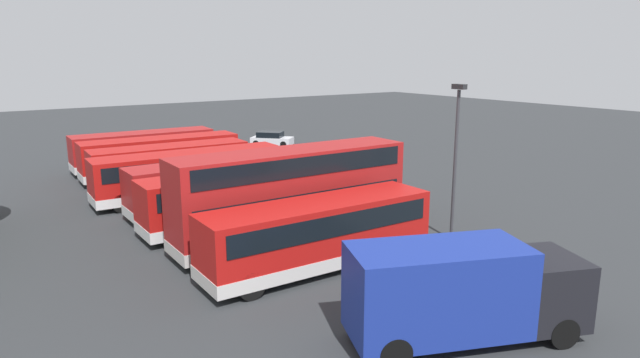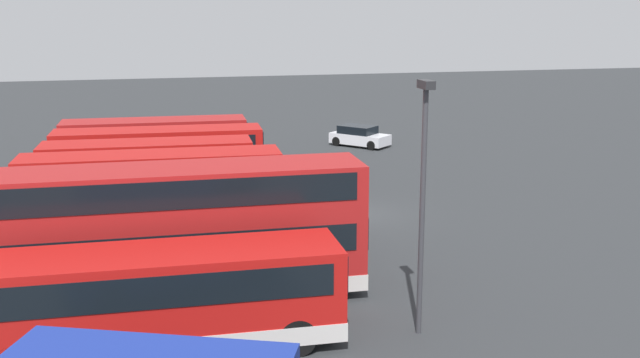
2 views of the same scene
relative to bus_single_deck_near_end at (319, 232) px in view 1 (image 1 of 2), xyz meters
name	(u,v)px [view 1 (image 1 of 2)]	position (x,y,z in m)	size (l,w,h in m)	color
ground_plane	(328,184)	(12.41, -9.41, -1.62)	(140.00, 140.00, 0.00)	#2D3033
bus_single_deck_near_end	(319,232)	(0.00, 0.00, 0.00)	(2.81, 10.39, 2.95)	#B71411
bus_double_decker_second	(292,193)	(3.59, -0.94, 0.83)	(2.80, 11.89, 4.55)	#A51919
bus_single_deck_third	(245,196)	(7.25, -0.30, 0.00)	(2.73, 11.09, 2.95)	#B71411
bus_single_deck_fourth	(219,184)	(10.66, -0.36, 0.00)	(2.62, 10.51, 2.95)	#A51919
bus_single_deck_fifth	(190,173)	(14.42, -0.12, 0.00)	(3.14, 12.04, 2.95)	#B71411
bus_single_deck_sixth	(171,165)	(17.58, 0.01, 0.00)	(3.10, 10.51, 2.95)	#B71411
bus_single_deck_seventh	(161,156)	(21.41, -0.65, 0.00)	(3.12, 11.43, 2.95)	#B71411
bus_single_deck_far_end	(144,149)	(25.04, -0.53, 0.00)	(2.98, 10.90, 2.95)	#A51919
box_truck_blue	(462,290)	(-7.49, -0.30, 0.09)	(5.15, 7.89, 3.20)	navy
car_hatchback_silver	(272,139)	(29.12, -14.45, -0.92)	(4.18, 4.03, 1.43)	silver
lamp_post_tall	(456,150)	(-0.59, -7.54, 2.84)	(0.70, 0.30, 7.57)	#38383D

